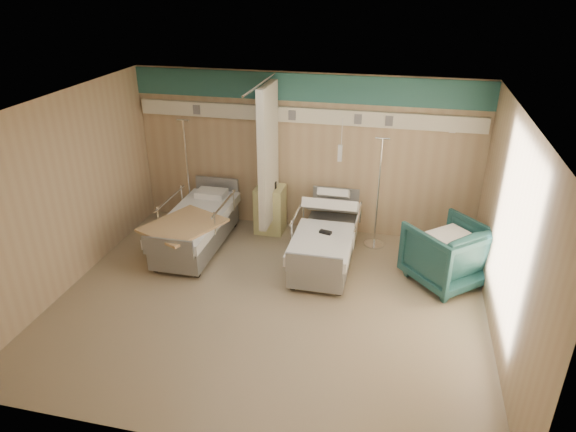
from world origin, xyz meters
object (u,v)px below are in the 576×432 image
at_px(bedside_cabinet, 270,209).
at_px(bed_left, 197,231).
at_px(visitor_armchair, 447,254).
at_px(iv_stand_right, 376,225).
at_px(iv_stand_left, 190,203).
at_px(bed_right, 325,245).

bearing_deg(bedside_cabinet, bed_left, -139.40).
xyz_separation_m(bed_left, visitor_armchair, (4.05, -0.14, 0.16)).
relative_size(bedside_cabinet, iv_stand_right, 0.44).
bearing_deg(iv_stand_left, bed_left, -61.82).
xyz_separation_m(bed_right, iv_stand_right, (0.73, 0.77, 0.08)).
relative_size(bed_right, bedside_cabinet, 2.54).
relative_size(bed_left, visitor_armchair, 2.06).
distance_m(bed_left, iv_stand_left, 1.02).
height_order(bed_right, bedside_cabinet, bedside_cabinet).
distance_m(bedside_cabinet, visitor_armchair, 3.18).
bearing_deg(visitor_armchair, iv_stand_left, -54.76).
xyz_separation_m(bed_right, visitor_armchair, (1.85, -0.14, 0.16)).
height_order(bed_right, bed_left, same).
distance_m(bed_left, iv_stand_right, 3.03).
distance_m(iv_stand_right, iv_stand_left, 3.42).
distance_m(bed_right, bed_left, 2.20).
bearing_deg(visitor_armchair, bed_left, -43.86).
bearing_deg(bedside_cabinet, visitor_armchair, -19.19).
height_order(bedside_cabinet, iv_stand_left, iv_stand_left).
relative_size(bed_right, bed_left, 1.00).
bearing_deg(iv_stand_left, bedside_cabinet, 0.15).
xyz_separation_m(bed_left, bedside_cabinet, (1.05, 0.90, 0.11)).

